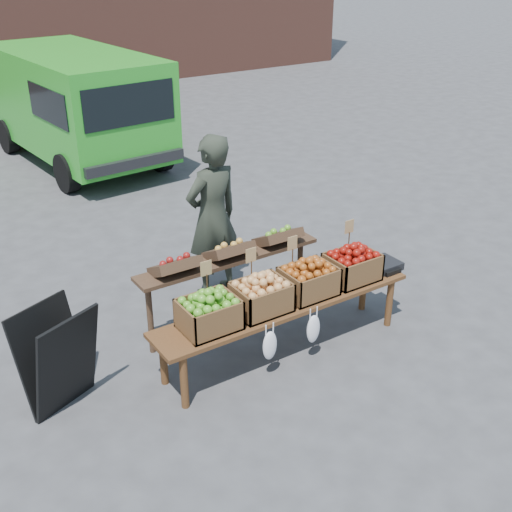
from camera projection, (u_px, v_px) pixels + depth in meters
ground at (223, 379)px, 5.93m from camera, size 80.00×80.00×0.00m
delivery_van at (77, 108)px, 11.35m from camera, size 2.33×4.49×1.94m
vendor at (213, 217)px, 6.99m from camera, size 0.74×0.55×1.87m
chalkboard_sign at (58, 359)px, 5.41m from camera, size 0.71×0.56×0.95m
back_table at (230, 281)px, 6.55m from camera, size 2.10×0.44×1.04m
display_bench at (284, 327)px, 6.21m from camera, size 2.70×0.56×0.57m
crate_golden_apples at (209, 314)px, 5.61m from camera, size 0.50×0.40×0.28m
crate_russet_pears at (261, 297)px, 5.88m from camera, size 0.50×0.40×0.28m
crate_red_apples at (309, 281)px, 6.15m from camera, size 0.50×0.40×0.28m
crate_green_apples at (352, 267)px, 6.43m from camera, size 0.50×0.40×0.28m
weighing_scale at (382, 265)px, 6.68m from camera, size 0.34×0.30×0.08m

